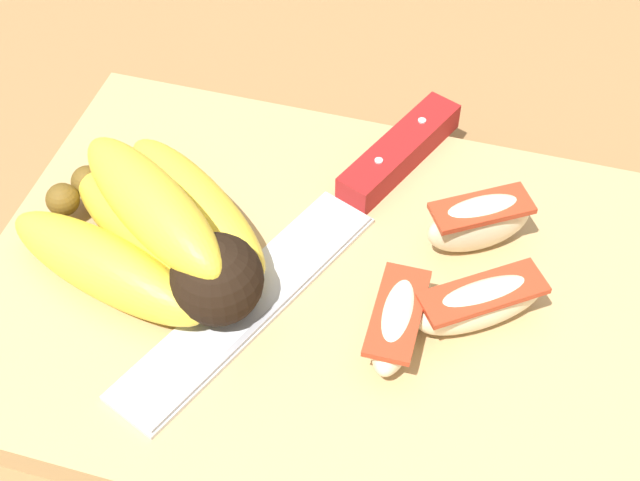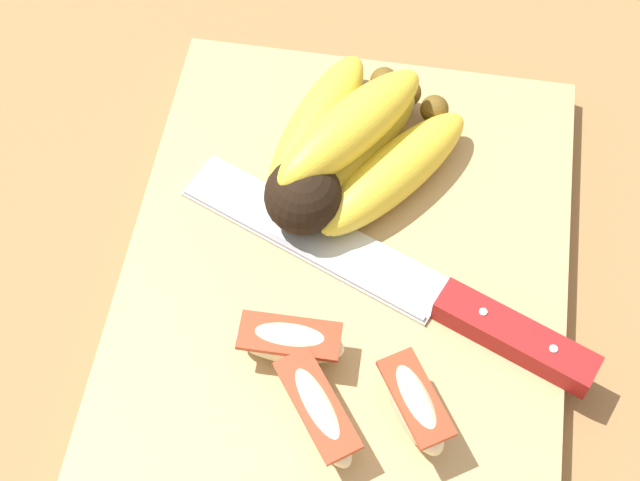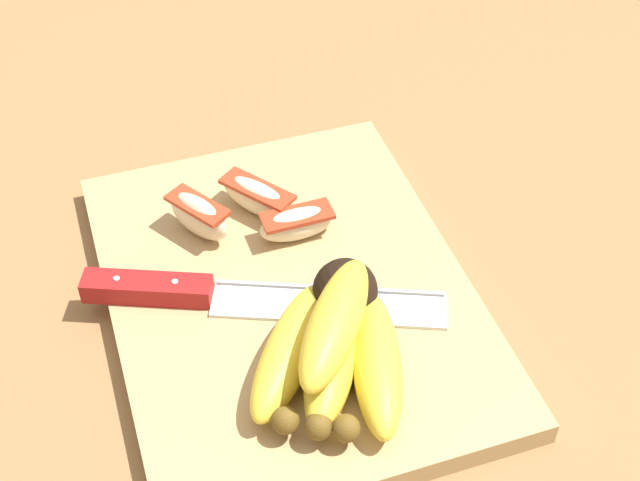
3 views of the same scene
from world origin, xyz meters
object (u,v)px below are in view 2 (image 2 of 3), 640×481
at_px(apple_wedge_middle, 317,411).
at_px(apple_wedge_far, 414,406).
at_px(chefs_knife, 442,301).
at_px(apple_wedge_near, 290,342).
at_px(banana_bunch, 348,150).

distance_m(apple_wedge_middle, apple_wedge_far, 0.05).
bearing_deg(apple_wedge_middle, apple_wedge_far, -79.12).
relative_size(chefs_knife, apple_wedge_near, 4.20).
relative_size(banana_bunch, apple_wedge_middle, 2.24).
relative_size(apple_wedge_near, apple_wedge_far, 1.04).
height_order(chefs_knife, apple_wedge_far, apple_wedge_far).
distance_m(chefs_knife, apple_wedge_far, 0.08).
relative_size(banana_bunch, apple_wedge_far, 2.55).
height_order(apple_wedge_middle, apple_wedge_far, apple_wedge_far).
height_order(banana_bunch, apple_wedge_far, banana_bunch).
height_order(apple_wedge_near, apple_wedge_middle, apple_wedge_middle).
distance_m(chefs_knife, apple_wedge_near, 0.10).
xyz_separation_m(apple_wedge_middle, apple_wedge_far, (0.01, -0.05, 0.00)).
bearing_deg(chefs_knife, apple_wedge_far, 172.72).
distance_m(banana_bunch, apple_wedge_far, 0.17).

